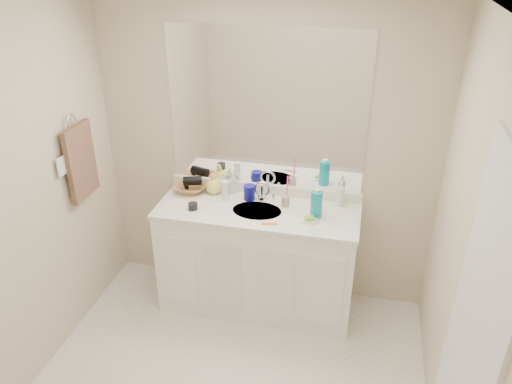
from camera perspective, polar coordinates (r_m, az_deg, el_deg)
The scene contains 29 objects.
ceiling at distance 2.28m, azimuth -5.90°, elevation 19.43°, with size 2.60×2.60×0.02m, color white.
wall_back at distance 3.83m, azimuth 1.11°, elevation 4.19°, with size 2.60×0.02×2.40m, color beige.
wall_left at distance 3.31m, azimuth -26.73°, elevation -2.94°, with size 0.02×2.60×2.40m, color beige.
wall_right at distance 2.68m, azimuth 23.27°, elevation -9.48°, with size 0.02×2.60×2.40m, color beige.
vanity_cabinet at distance 3.97m, azimuth 0.16°, elevation -7.69°, with size 1.50×0.55×0.85m, color white.
countertop at distance 3.74m, azimuth 0.17°, elevation -2.17°, with size 1.52×0.57×0.03m, color white.
backsplash at distance 3.93m, azimuth 1.02°, elevation 0.35°, with size 1.52×0.03×0.08m, color white.
sink_basin at distance 3.72m, azimuth 0.10°, elevation -2.28°, with size 0.37×0.37×0.02m, color beige.
faucet at distance 3.84m, azimuth 0.71°, elevation -0.11°, with size 0.02×0.02×0.11m, color silver.
mirror at distance 3.69m, azimuth 1.14°, elevation 9.29°, with size 1.48×0.01×1.20m, color white.
blue_mug at distance 3.84m, azimuth -0.77°, elevation -0.05°, with size 0.09×0.09×0.12m, color navy.
tan_cup at distance 3.76m, azimuth 3.39°, elevation -1.05°, with size 0.06×0.06×0.08m, color tan.
toothbrush at distance 3.71m, azimuth 3.58°, elevation 0.41°, with size 0.01×0.01×0.21m, color #FF43B5.
mouthwash_bottle at distance 3.62m, azimuth 6.93°, elevation -1.37°, with size 0.09×0.09×0.20m, color #0D9BA7.
clear_pump_bottle at distance 3.80m, azimuth 9.61°, elevation -0.52°, with size 0.06×0.06×0.15m, color white.
soap_dish at distance 3.59m, azimuth 6.09°, elevation -3.25°, with size 0.11×0.08×0.01m, color white.
green_soap at distance 3.58m, azimuth 6.10°, elevation -3.00°, with size 0.07×0.05×0.02m, color #85D935.
orange_comb at distance 3.54m, azimuth 1.51°, elevation -3.66°, with size 0.12×0.02×0.00m, color orange.
dark_jar at distance 3.75m, azimuth -7.22°, elevation -1.62°, with size 0.07×0.07×0.05m, color black.
extra_white_bottle at distance 3.83m, azimuth -3.53°, elevation 0.15°, with size 0.05×0.05×0.16m, color white.
soap_bottle_white at distance 3.93m, azimuth -2.67°, elevation 1.02°, with size 0.06×0.06×0.17m, color silver.
soap_bottle_cream at distance 3.92m, azimuth -3.57°, elevation 0.89°, with size 0.07×0.07×0.16m, color beige.
soap_bottle_yellow at distance 3.94m, azimuth -4.86°, elevation 0.99°, with size 0.13×0.13×0.17m, color #FBEB61.
wicker_basket at distance 4.01m, azimuth -7.48°, elevation 0.56°, with size 0.26×0.26×0.06m, color #A87243.
hair_dryer at distance 3.98m, azimuth -7.26°, elevation 1.28°, with size 0.07×0.07×0.15m, color black.
towel_ring at distance 3.72m, azimuth -20.36°, elevation 7.52°, with size 0.11×0.11×0.01m, color silver.
hand_towel at distance 3.81m, azimuth -19.38°, elevation 3.28°, with size 0.04×0.32×0.55m, color #4D3429.
switch_plate at distance 3.65m, azimuth -21.37°, elevation 2.74°, with size 0.01×0.09×0.13m, color white.
door at distance 2.58m, azimuth 23.08°, elevation -17.00°, with size 0.02×0.82×2.00m, color white.
Camera 1 is at (0.72, -2.14, 2.72)m, focal length 35.00 mm.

